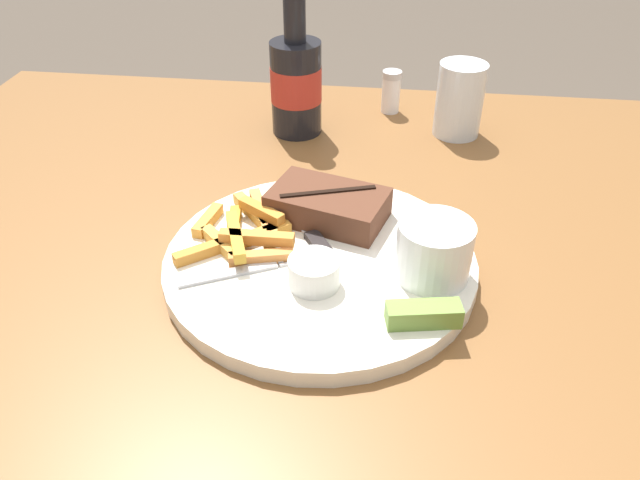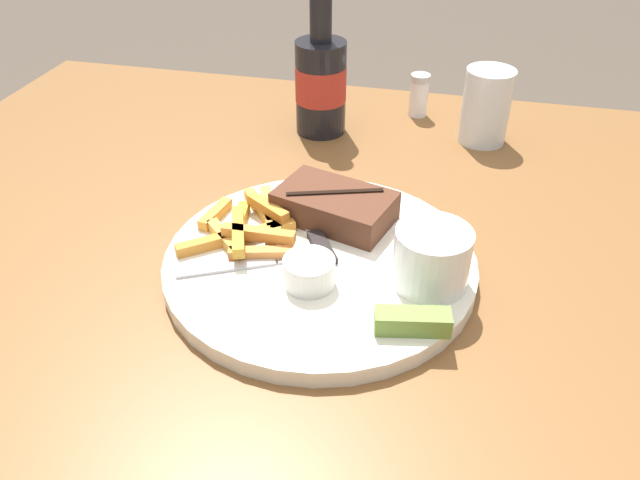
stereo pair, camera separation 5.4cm
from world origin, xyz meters
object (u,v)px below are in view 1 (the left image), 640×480
Objects in this scene: pickle_spear at (424,314)px; fork_utensil at (239,271)px; knife_utensil at (310,230)px; drinking_glass at (460,100)px; coleslaw_cup at (434,248)px; beer_bottle at (296,82)px; dipping_sauce_cup at (319,271)px; dinner_plate at (320,263)px; salt_shaker at (391,91)px; steak_portion at (327,205)px.

fork_utensil is at bearing 164.74° from pickle_spear.
knife_utensil is 1.43× the size of drinking_glass.
coleslaw_cup is 0.35× the size of beer_bottle.
coleslaw_cup is at bearing -145.57° from knife_utensil.
coleslaw_cup is 0.08m from pickle_spear.
coleslaw_cup reaches higher than fork_utensil.
coleslaw_cup reaches higher than dipping_sauce_cup.
dinner_plate is at bearing 169.92° from knife_utensil.
drinking_glass is 0.12m from salt_shaker.
pickle_spear is 0.33× the size of beer_bottle.
steak_portion is 0.95× the size of knife_utensil.
pickle_spear is (0.10, -0.09, 0.02)m from dinner_plate.
dipping_sauce_cup is 0.08m from fork_utensil.
drinking_glass is (0.16, 0.34, 0.04)m from dinner_plate.
knife_utensil is at bearing 155.78° from coleslaw_cup.
pickle_spear is (0.10, -0.04, -0.01)m from dipping_sauce_cup.
beer_bottle reaches higher than salt_shaker.
drinking_glass is 1.61× the size of salt_shaker.
pickle_spear is at bearing -22.69° from dipping_sauce_cup.
salt_shaker is at bearing 83.24° from dipping_sauce_cup.
knife_utensil is at bearing -78.22° from beer_bottle.
salt_shaker reaches higher than pickle_spear.
knife_utensil is 0.70× the size of beer_bottle.
dipping_sauce_cup is 0.40× the size of fork_utensil.
dipping_sauce_cup is at bearing -77.82° from beer_bottle.
coleslaw_cup reaches higher than salt_shaker.
beer_bottle is 2.03× the size of drinking_glass.
fork_utensil is at bearing -124.89° from steak_portion.
knife_utensil is at bearing -119.74° from drinking_glass.
beer_bottle is at bearing 103.04° from dinner_plate.
pickle_spear is at bearing -66.40° from beer_bottle.
pickle_spear is at bearing -97.00° from coleslaw_cup.
dinner_plate is 0.12m from coleslaw_cup.
knife_utensil is at bearing 103.45° from dipping_sauce_cup.
drinking_glass is at bearing -33.84° from salt_shaker.
pickle_spear reaches higher than knife_utensil.
coleslaw_cup is 1.05× the size of pickle_spear.
steak_portion is 2.18× the size of salt_shaker.
pickle_spear is 0.67× the size of drinking_glass.
steak_portion is at bearing -73.58° from beer_bottle.
fork_utensil reaches higher than dinner_plate.
pickle_spear is at bearing -39.97° from dinner_plate.
dinner_plate is at bearing -114.50° from drinking_glass.
beer_bottle is at bearing 118.96° from coleslaw_cup.
dipping_sauce_cup is 0.24× the size of beer_bottle.
pickle_spear is (-0.01, -0.07, -0.02)m from coleslaw_cup.
steak_portion reaches higher than knife_utensil.
salt_shaker reaches higher than fork_utensil.
dinner_plate is 0.05m from dipping_sauce_cup.
dipping_sauce_cup is at bearing -31.79° from fork_utensil.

